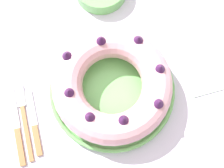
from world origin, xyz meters
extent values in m
plane|color=#4C4742|center=(0.00, 0.00, 0.00)|extent=(8.00, 8.00, 0.00)
cube|color=silver|center=(0.00, 0.00, 0.75)|extent=(1.53, 0.97, 0.03)
cylinder|color=#6BB760|center=(-0.01, 0.00, 0.77)|extent=(0.34, 0.34, 0.01)
torus|color=#6BB760|center=(-0.01, 0.00, 0.78)|extent=(0.35, 0.35, 0.01)
torus|color=#E09EAD|center=(-0.01, 0.00, 0.83)|extent=(0.32, 0.32, 0.08)
cone|color=#3D1947|center=(-0.08, -0.08, 0.87)|extent=(0.03, 0.03, 0.02)
cone|color=#3D1947|center=(-0.01, -0.11, 0.87)|extent=(0.04, 0.04, 0.02)
cone|color=#3D1947|center=(0.09, -0.09, 0.87)|extent=(0.03, 0.03, 0.02)
cone|color=#3D1947|center=(0.12, 0.00, 0.87)|extent=(0.03, 0.03, 0.02)
cone|color=#3D1947|center=(0.09, 0.09, 0.87)|extent=(0.04, 0.04, 0.02)
cone|color=#3D1947|center=(-0.01, 0.11, 0.87)|extent=(0.03, 0.03, 0.02)
cone|color=#3D1947|center=(-0.11, 0.09, 0.87)|extent=(0.03, 0.03, 0.02)
cone|color=#3D1947|center=(-0.12, -0.01, 0.87)|extent=(0.03, 0.03, 0.02)
cube|color=#936038|center=(-0.27, -0.06, 0.76)|extent=(0.01, 0.16, 0.01)
cube|color=silver|center=(-0.27, 0.05, 0.76)|extent=(0.02, 0.06, 0.01)
cube|color=#936038|center=(-0.29, -0.09, 0.76)|extent=(0.02, 0.10, 0.01)
cube|color=silver|center=(-0.29, 0.02, 0.76)|extent=(0.02, 0.12, 0.00)
cube|color=#936038|center=(-0.24, -0.09, 0.76)|extent=(0.02, 0.08, 0.01)
cube|color=silver|center=(-0.24, 0.01, 0.76)|extent=(0.02, 0.10, 0.00)
cube|color=#B2D1B7|center=(0.27, -0.03, 0.76)|extent=(0.12, 0.09, 0.00)
camera|label=1|loc=(-0.06, -0.22, 1.62)|focal=50.00mm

